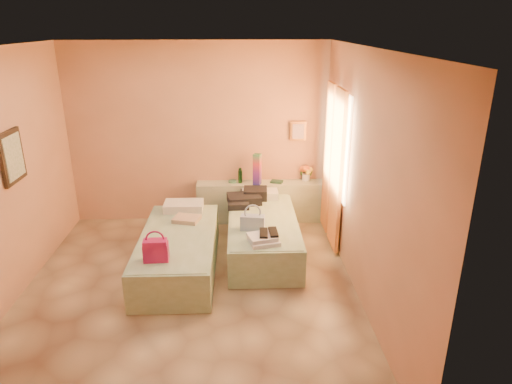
% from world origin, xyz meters
% --- Properties ---
extents(ground, '(4.50, 4.50, 0.00)m').
position_xyz_m(ground, '(0.00, 0.00, 0.00)').
color(ground, tan).
rests_on(ground, ground).
extents(room_walls, '(4.02, 4.51, 2.81)m').
position_xyz_m(room_walls, '(0.21, 0.57, 1.79)').
color(room_walls, tan).
rests_on(room_walls, ground).
extents(headboard_ledge, '(2.05, 0.30, 0.65)m').
position_xyz_m(headboard_ledge, '(0.98, 2.10, 0.33)').
color(headboard_ledge, '#AAB493').
rests_on(headboard_ledge, ground).
extents(bed_left, '(0.91, 2.01, 0.50)m').
position_xyz_m(bed_left, '(-0.18, 0.58, 0.25)').
color(bed_left, '#A1BB97').
rests_on(bed_left, ground).
extents(bed_right, '(0.91, 2.01, 0.50)m').
position_xyz_m(bed_right, '(0.94, 1.05, 0.25)').
color(bed_right, '#A1BB97').
rests_on(bed_right, ground).
extents(water_bottle, '(0.08, 0.08, 0.23)m').
position_xyz_m(water_bottle, '(0.64, 2.11, 0.77)').
color(water_bottle, '#133417').
rests_on(water_bottle, headboard_ledge).
extents(rainbow_box, '(0.14, 0.14, 0.49)m').
position_xyz_m(rainbow_box, '(0.90, 2.02, 0.90)').
color(rainbow_box, '#AD1550').
rests_on(rainbow_box, headboard_ledge).
extents(small_dish, '(0.17, 0.17, 0.03)m').
position_xyz_m(small_dish, '(0.52, 2.13, 0.67)').
color(small_dish, '#458060').
rests_on(small_dish, headboard_ledge).
extents(green_book, '(0.22, 0.19, 0.03)m').
position_xyz_m(green_book, '(1.22, 2.09, 0.67)').
color(green_book, '#284B36').
rests_on(green_book, headboard_ledge).
extents(flower_vase, '(0.30, 0.30, 0.29)m').
position_xyz_m(flower_vase, '(1.70, 2.18, 0.80)').
color(flower_vase, white).
rests_on(flower_vase, headboard_ledge).
extents(magenta_handbag, '(0.29, 0.17, 0.26)m').
position_xyz_m(magenta_handbag, '(-0.34, -0.09, 0.63)').
color(magenta_handbag, '#AD1550').
rests_on(magenta_handbag, bed_left).
extents(khaki_garment, '(0.40, 0.35, 0.06)m').
position_xyz_m(khaki_garment, '(-0.10, 0.99, 0.53)').
color(khaki_garment, tan).
rests_on(khaki_garment, bed_left).
extents(clothes_pile, '(0.57, 0.57, 0.16)m').
position_xyz_m(clothes_pile, '(0.74, 1.63, 0.58)').
color(clothes_pile, black).
rests_on(clothes_pile, bed_right).
extents(blue_handbag, '(0.33, 0.18, 0.20)m').
position_xyz_m(blue_handbag, '(0.78, 0.68, 0.60)').
color(blue_handbag, '#395A8A').
rests_on(blue_handbag, bed_right).
extents(towel_stack, '(0.41, 0.37, 0.10)m').
position_xyz_m(towel_stack, '(0.91, 0.28, 0.55)').
color(towel_stack, silver).
rests_on(towel_stack, bed_right).
extents(sandal_pair, '(0.21, 0.28, 0.03)m').
position_xyz_m(sandal_pair, '(0.97, 0.33, 0.61)').
color(sandal_pair, black).
rests_on(sandal_pair, towel_stack).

